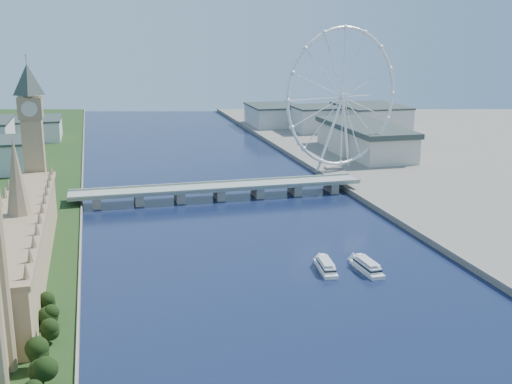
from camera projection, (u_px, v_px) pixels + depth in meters
name	position (u px, v px, depth m)	size (l,w,h in m)	color
parliament_range	(22.00, 242.00, 328.05)	(24.00, 200.00, 70.00)	tan
big_ben	(31.00, 120.00, 417.58)	(20.02, 20.02, 110.00)	tan
westminster_bridge	(219.00, 190.00, 483.80)	(220.00, 22.00, 9.50)	gray
london_eye	(343.00, 97.00, 549.34)	(113.60, 39.12, 124.30)	silver
county_hall	(364.00, 156.00, 649.57)	(54.00, 144.00, 35.00)	beige
city_skyline	(208.00, 126.00, 734.85)	(505.00, 280.00, 32.00)	beige
tour_boat_near	(326.00, 271.00, 339.83)	(7.44, 29.15, 6.43)	white
tour_boat_far	(367.00, 271.00, 339.38)	(7.77, 30.37, 6.72)	silver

